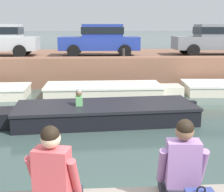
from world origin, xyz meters
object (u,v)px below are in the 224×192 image
object	(u,v)px
car_left_inner_blue	(101,39)
person_seated_left	(54,179)
motorboat_passing	(97,113)
mooring_bollard_mid	(123,53)
boat_moored_central_cream	(109,91)
person_seated_right	(182,169)
car_centre_grey	(214,38)

from	to	relation	value
car_left_inner_blue	person_seated_left	xyz separation A→B (m)	(-0.86, -12.64, -0.96)
motorboat_passing	mooring_bollard_mid	xyz separation A→B (m)	(1.34, 5.47, 1.35)
mooring_bollard_mid	person_seated_left	bearing A→B (deg)	-99.36
boat_moored_central_cream	person_seated_right	bearing A→B (deg)	-88.17
car_centre_grey	person_seated_left	world-z (taller)	car_centre_grey
boat_moored_central_cream	motorboat_passing	world-z (taller)	motorboat_passing
motorboat_passing	person_seated_left	bearing A→B (deg)	-95.23
motorboat_passing	car_left_inner_blue	bearing A→B (deg)	87.29
car_centre_grey	motorboat_passing	bearing A→B (deg)	-132.46
person_seated_right	motorboat_passing	bearing A→B (deg)	98.17
car_left_inner_blue	car_centre_grey	world-z (taller)	same
car_left_inner_blue	person_seated_left	bearing A→B (deg)	-93.91
motorboat_passing	car_centre_grey	distance (m)	9.22
person_seated_left	mooring_bollard_mid	bearing A→B (deg)	80.64
boat_moored_central_cream	person_seated_left	distance (m)	9.51
boat_moored_central_cream	car_centre_grey	distance (m)	6.71
car_centre_grey	mooring_bollard_mid	world-z (taller)	car_centre_grey
person_seated_right	mooring_bollard_mid	bearing A→B (deg)	87.47
boat_moored_central_cream	car_left_inner_blue	bearing A→B (deg)	94.06
car_centre_grey	person_seated_left	distance (m)	14.31
car_left_inner_blue	person_seated_right	size ratio (longest dim) A/B	4.10
boat_moored_central_cream	car_centre_grey	size ratio (longest dim) A/B	1.39
car_left_inner_blue	boat_moored_central_cream	bearing A→B (deg)	-85.94
boat_moored_central_cream	mooring_bollard_mid	bearing A→B (deg)	68.92
motorboat_passing	person_seated_left	world-z (taller)	person_seated_left
boat_moored_central_cream	mooring_bollard_mid	size ratio (longest dim) A/B	12.46
boat_moored_central_cream	car_centre_grey	xyz separation A→B (m)	(5.54, 3.25, 1.97)
motorboat_passing	mooring_bollard_mid	bearing A→B (deg)	76.21
motorboat_passing	boat_moored_central_cream	bearing A→B (deg)	80.89
motorboat_passing	person_seated_right	bearing A→B (deg)	-81.83
mooring_bollard_mid	motorboat_passing	bearing A→B (deg)	-103.79
boat_moored_central_cream	person_seated_right	distance (m)	9.32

